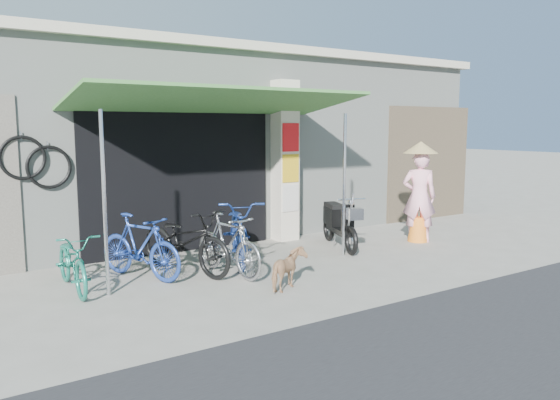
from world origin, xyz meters
TOP-DOWN VIEW (x-y plane):
  - ground at (0.00, 0.00)m, footprint 80.00×80.00m
  - bicycle_shop at (-0.00, 5.09)m, footprint 12.30×5.30m
  - shop_pillar at (0.85, 2.45)m, footprint 0.42×0.44m
  - awning at (-0.90, 1.63)m, footprint 4.60×1.88m
  - neighbour_right at (5.00, 2.59)m, footprint 2.60×0.06m
  - bike_teal at (-3.32, 1.21)m, footprint 0.55×1.52m
  - bike_blue at (-2.37, 1.31)m, footprint 1.03×1.58m
  - bike_black at (-1.71, 1.24)m, footprint 1.18×1.94m
  - bike_silver at (-1.25, 0.78)m, footprint 0.64×1.56m
  - bike_navy at (-0.74, 1.37)m, footprint 1.42×2.07m
  - street_dog at (-0.93, -0.31)m, footprint 0.71×0.58m
  - moped at (1.28, 1.33)m, footprint 0.76×1.64m
  - nun at (2.85, 0.89)m, footprint 0.73×0.72m

SIDE VIEW (x-z plane):
  - ground at x=0.00m, z-range 0.00..0.00m
  - street_dog at x=-0.93m, z-range 0.00..0.55m
  - bike_teal at x=-3.32m, z-range 0.00..0.79m
  - moped at x=1.28m, z-range -0.04..0.92m
  - bike_silver at x=-1.25m, z-range 0.00..0.91m
  - bike_blue at x=-2.37m, z-range 0.00..0.93m
  - bike_black at x=-1.71m, z-range 0.00..0.96m
  - bike_navy at x=-0.74m, z-range 0.00..1.03m
  - nun at x=2.85m, z-range -0.02..1.86m
  - neighbour_right at x=5.00m, z-range 0.00..2.60m
  - shop_pillar at x=0.85m, z-range 0.00..3.00m
  - bicycle_shop at x=0.00m, z-range 0.00..3.66m
  - awning at x=-0.90m, z-range 1.15..3.88m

